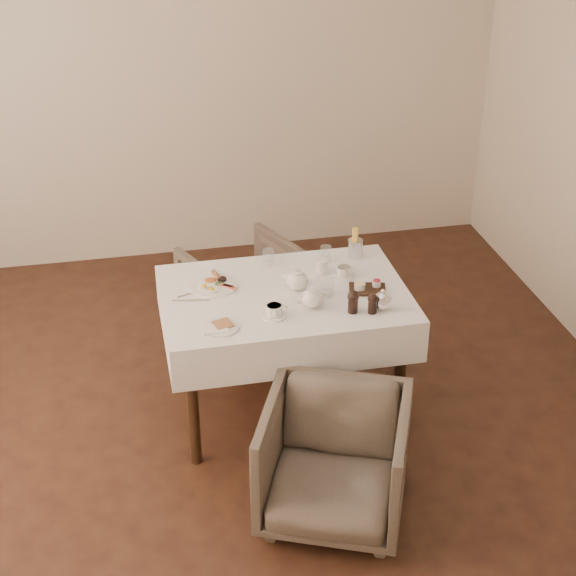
# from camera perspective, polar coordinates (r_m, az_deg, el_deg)

# --- Properties ---
(table) EXTENTS (1.28, 0.88, 0.75)m
(table) POSITION_cam_1_polar(r_m,az_deg,el_deg) (4.65, -0.21, -1.54)
(table) COLOR black
(table) RESTS_ON ground
(armchair_near) EXTENTS (0.87, 0.88, 0.61)m
(armchair_near) POSITION_cam_1_polar(r_m,az_deg,el_deg) (4.19, 3.01, -11.11)
(armchair_near) COLOR #4E4439
(armchair_near) RESTS_ON ground
(armchair_far) EXTENTS (0.86, 0.87, 0.61)m
(armchair_far) POSITION_cam_1_polar(r_m,az_deg,el_deg) (5.51, -2.75, -0.30)
(armchair_far) COLOR #4E4439
(armchair_far) RESTS_ON ground
(breakfast_plate) EXTENTS (0.26, 0.26, 0.03)m
(breakfast_plate) POSITION_cam_1_polar(r_m,az_deg,el_deg) (4.67, -4.84, 0.25)
(breakfast_plate) COLOR white
(breakfast_plate) RESTS_ON table
(side_plate) EXTENTS (0.18, 0.18, 0.02)m
(side_plate) POSITION_cam_1_polar(r_m,az_deg,el_deg) (4.29, -4.43, -2.54)
(side_plate) COLOR white
(side_plate) RESTS_ON table
(teapot_centre) EXTENTS (0.19, 0.18, 0.13)m
(teapot_centre) POSITION_cam_1_polar(r_m,az_deg,el_deg) (4.59, 0.59, 0.58)
(teapot_centre) COLOR white
(teapot_centre) RESTS_ON table
(teapot_front) EXTENTS (0.17, 0.14, 0.12)m
(teapot_front) POSITION_cam_1_polar(r_m,az_deg,el_deg) (4.43, 1.60, -0.56)
(teapot_front) COLOR white
(teapot_front) RESTS_ON table
(creamer) EXTENTS (0.08, 0.08, 0.08)m
(creamer) POSITION_cam_1_polar(r_m,az_deg,el_deg) (4.76, 2.18, 1.41)
(creamer) COLOR white
(creamer) RESTS_ON table
(teacup_near) EXTENTS (0.13, 0.13, 0.06)m
(teacup_near) POSITION_cam_1_polar(r_m,az_deg,el_deg) (4.37, -0.90, -1.51)
(teacup_near) COLOR white
(teacup_near) RESTS_ON table
(teacup_far) EXTENTS (0.12, 0.12, 0.06)m
(teacup_far) POSITION_cam_1_polar(r_m,az_deg,el_deg) (4.73, 3.63, 1.02)
(teacup_far) COLOR white
(teacup_far) RESTS_ON table
(glass_left) EXTENTS (0.08, 0.08, 0.09)m
(glass_left) POSITION_cam_1_polar(r_m,az_deg,el_deg) (4.84, -1.29, 2.00)
(glass_left) COLOR silver
(glass_left) RESTS_ON table
(glass_mid) EXTENTS (0.09, 0.09, 0.10)m
(glass_mid) POSITION_cam_1_polar(r_m,az_deg,el_deg) (4.54, 2.51, 0.08)
(glass_mid) COLOR silver
(glass_mid) RESTS_ON table
(glass_right) EXTENTS (0.08, 0.08, 0.09)m
(glass_right) POSITION_cam_1_polar(r_m,az_deg,el_deg) (4.89, 2.46, 2.23)
(glass_right) COLOR silver
(glass_right) RESTS_ON table
(condiment_board) EXTENTS (0.21, 0.17, 0.05)m
(condiment_board) POSITION_cam_1_polar(r_m,az_deg,el_deg) (4.62, 5.12, -0.00)
(condiment_board) COLOR black
(condiment_board) RESTS_ON table
(pepper_mill_left) EXTENTS (0.06, 0.06, 0.12)m
(pepper_mill_left) POSITION_cam_1_polar(r_m,az_deg,el_deg) (4.40, 4.23, -0.88)
(pepper_mill_left) COLOR black
(pepper_mill_left) RESTS_ON table
(pepper_mill_right) EXTENTS (0.07, 0.07, 0.11)m
(pepper_mill_right) POSITION_cam_1_polar(r_m,az_deg,el_deg) (4.41, 5.49, -1.00)
(pepper_mill_right) COLOR black
(pepper_mill_right) RESTS_ON table
(silver_pot) EXTENTS (0.13, 0.11, 0.12)m
(silver_pot) POSITION_cam_1_polar(r_m,az_deg,el_deg) (4.43, 6.13, -0.74)
(silver_pot) COLOR white
(silver_pot) RESTS_ON table
(fries_cup) EXTENTS (0.08, 0.08, 0.18)m
(fries_cup) POSITION_cam_1_polar(r_m,az_deg,el_deg) (4.93, 4.38, 2.88)
(fries_cup) COLOR silver
(fries_cup) RESTS_ON table
(cutlery_fork) EXTENTS (0.19, 0.08, 0.00)m
(cutlery_fork) POSITION_cam_1_polar(r_m,az_deg,el_deg) (4.61, -6.06, -0.30)
(cutlery_fork) COLOR silver
(cutlery_fork) RESTS_ON table
(cutlery_knife) EXTENTS (0.19, 0.04, 0.00)m
(cutlery_knife) POSITION_cam_1_polar(r_m,az_deg,el_deg) (4.54, -6.30, -0.81)
(cutlery_knife) COLOR silver
(cutlery_knife) RESTS_ON table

